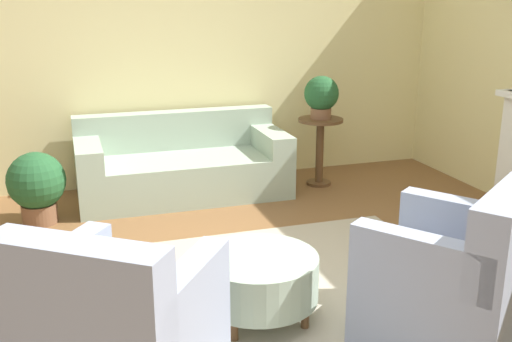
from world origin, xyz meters
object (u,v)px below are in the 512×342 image
armchair_left (116,336)px  couch (182,166)px  potted_plant_on_side_table (321,95)px  ottoman_table (259,277)px  armchair_right (453,280)px  side_table (320,141)px  potted_plant_floor (37,184)px

armchair_left → couch: bearing=73.3°
potted_plant_on_side_table → ottoman_table: bearing=-121.3°
armchair_left → potted_plant_on_side_table: (2.35, 2.95, 0.58)m
couch → armchair_right: bearing=-72.6°
side_table → potted_plant_floor: bearing=-174.4°
couch → armchair_left: (-0.92, -3.07, 0.08)m
armchair_right → potted_plant_on_side_table: potted_plant_on_side_table is taller
armchair_right → side_table: 2.98m
ottoman_table → side_table: size_ratio=1.04×
couch → side_table: (1.43, -0.13, 0.18)m
potted_plant_on_side_table → potted_plant_floor: potted_plant_on_side_table is taller
couch → potted_plant_on_side_table: bearing=-5.1°
ottoman_table → potted_plant_floor: (-1.33, 2.11, 0.08)m
armchair_left → ottoman_table: size_ratio=1.56×
side_table → potted_plant_floor: side_table is taller
armchair_right → potted_plant_on_side_table: size_ratio=2.62×
armchair_right → ottoman_table: (-0.98, 0.56, -0.10)m
armchair_left → ottoman_table: bearing=32.1°
armchair_right → side_table: bearing=81.0°
couch → ottoman_table: couch is taller
couch → side_table: couch is taller
armchair_right → potted_plant_on_side_table: bearing=81.0°
side_table → potted_plant_on_side_table: potted_plant_on_side_table is taller
armchair_left → potted_plant_floor: size_ratio=1.80×
couch → armchair_right: 3.22m
armchair_left → side_table: bearing=51.4°
couch → side_table: bearing=-5.1°
ottoman_table → potted_plant_floor: 2.50m
potted_plant_floor → potted_plant_on_side_table: bearing=5.6°
potted_plant_on_side_table → potted_plant_floor: bearing=-174.4°
armchair_left → potted_plant_on_side_table: size_ratio=2.62×
side_table → armchair_left: bearing=-128.6°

